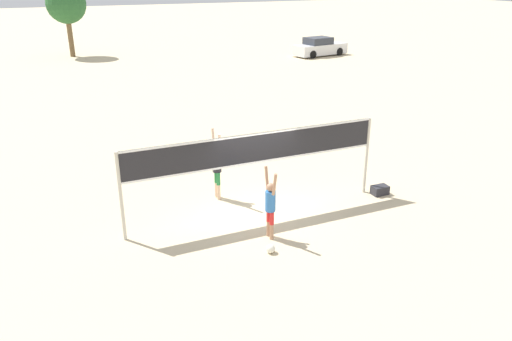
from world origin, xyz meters
TOP-DOWN VIEW (x-y plane):
  - ground_plane at (0.00, 0.00)m, footprint 200.00×200.00m
  - volleyball_net at (0.00, 0.00)m, footprint 7.84×0.09m
  - player_spiker at (-0.23, -1.48)m, footprint 0.28×0.68m
  - player_blocker at (-0.68, 1.49)m, footprint 0.28×0.72m
  - volleyball at (-0.56, -2.21)m, footprint 0.24×0.24m
  - gear_bag at (4.25, -0.36)m, footprint 0.53×0.35m
  - parked_car_near at (17.06, 25.20)m, footprint 5.00×2.54m
  - tree_left_cluster at (-2.32, 33.22)m, footprint 3.20×3.20m

SIDE VIEW (x-z plane):
  - ground_plane at x=0.00m, z-range 0.00..0.00m
  - volleyball at x=-0.56m, z-range 0.00..0.24m
  - gear_bag at x=4.25m, z-range 0.00..0.29m
  - parked_car_near at x=17.06m, z-range -0.08..1.47m
  - player_spiker at x=-0.23m, z-range 0.04..2.03m
  - player_blocker at x=-0.68m, z-range 0.07..2.31m
  - volleyball_net at x=0.00m, z-range 0.64..3.17m
  - tree_left_cluster at x=-2.32m, z-range 1.29..7.17m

